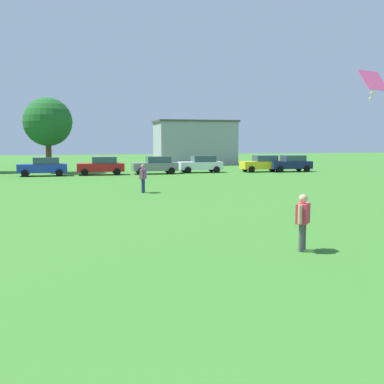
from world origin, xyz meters
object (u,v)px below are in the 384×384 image
object	(u,v)px
parked_car_blue_0	(44,167)
parked_car_gray_2	(156,165)
parked_car_yellow_4	(263,163)
parked_car_navy_5	(291,163)
bystander_near_trees	(143,176)
kite	(373,82)
adult_bystander	(303,217)
parked_car_red_1	(101,166)
tree_far_right	(48,122)
parked_car_white_3	(201,164)

from	to	relation	value
parked_car_blue_0	parked_car_gray_2	bearing A→B (deg)	-178.94
parked_car_gray_2	parked_car_yellow_4	bearing A→B (deg)	-178.27
parked_car_navy_5	parked_car_yellow_4	bearing A→B (deg)	-10.68
bystander_near_trees	parked_car_yellow_4	xyz separation A→B (m)	(14.80, 16.62, -0.18)
kite	parked_car_gray_2	xyz separation A→B (m)	(-3.34, 29.16, -4.58)
adult_bystander	bystander_near_trees	world-z (taller)	bystander_near_trees
parked_car_gray_2	parked_car_navy_5	distance (m)	14.02
parked_car_red_1	parked_car_navy_5	world-z (taller)	same
adult_bystander	bystander_near_trees	size ratio (longest dim) A/B	0.95
kite	tree_far_right	distance (m)	35.80
parked_car_red_1	tree_far_right	world-z (taller)	tree_far_right
parked_car_blue_0	parked_car_yellow_4	size ratio (longest dim) A/B	1.00
parked_car_gray_2	adult_bystander	bearing A→B (deg)	87.47
adult_bystander	parked_car_white_3	bearing A→B (deg)	30.23
parked_car_yellow_4	tree_far_right	bearing A→B (deg)	-10.01
bystander_near_trees	parked_car_navy_5	xyz separation A→B (m)	(17.65, 16.08, -0.18)
parked_car_yellow_4	parked_car_blue_0	bearing A→B (deg)	1.41
kite	parked_car_blue_0	distance (m)	32.34
parked_car_gray_2	tree_far_right	size ratio (longest dim) A/B	0.58
parked_car_blue_0	parked_car_red_1	size ratio (longest dim) A/B	1.00
kite	parked_car_blue_0	xyz separation A→B (m)	(-13.64, 28.96, -4.58)
parked_car_red_1	parked_car_gray_2	size ratio (longest dim) A/B	1.00
bystander_near_trees	kite	size ratio (longest dim) A/B	1.29
parked_car_blue_0	tree_far_right	bearing A→B (deg)	-94.16
tree_far_right	kite	bearing A→B (deg)	-68.13
bystander_near_trees	parked_car_yellow_4	size ratio (longest dim) A/B	0.41
kite	parked_car_blue_0	bearing A→B (deg)	115.22
parked_car_blue_0	parked_car_gray_2	world-z (taller)	same
parked_car_gray_2	parked_car_yellow_4	xyz separation A→B (m)	(11.16, 0.34, 0.00)
parked_car_red_1	tree_far_right	xyz separation A→B (m)	(-4.84, 4.14, 4.14)
adult_bystander	kite	world-z (taller)	kite
kite	bystander_near_trees	bearing A→B (deg)	118.47
parked_car_yellow_4	tree_far_right	xyz separation A→B (m)	(-21.15, 3.73, 4.14)
bystander_near_trees	kite	world-z (taller)	kite
parked_car_red_1	parked_car_blue_0	bearing A→B (deg)	1.33
adult_bystander	parked_car_navy_5	size ratio (longest dim) A/B	0.39
kite	tree_far_right	size ratio (longest dim) A/B	0.18
parked_car_blue_0	parked_car_navy_5	world-z (taller)	same
adult_bystander	parked_car_red_1	bearing A→B (deg)	47.00
parked_car_white_3	tree_far_right	distance (m)	15.63
parked_car_yellow_4	tree_far_right	size ratio (longest dim) A/B	0.58
bystander_near_trees	parked_car_red_1	xyz separation A→B (m)	(-1.51, 16.21, -0.18)
tree_far_right	bystander_near_trees	bearing A→B (deg)	-72.66
parked_car_red_1	parked_car_navy_5	size ratio (longest dim) A/B	1.00
parked_car_navy_5	parked_car_blue_0	bearing A→B (deg)	-0.03
kite	parked_car_yellow_4	distance (m)	30.85
parked_car_gray_2	parked_car_navy_5	world-z (taller)	same
parked_car_navy_5	parked_car_white_3	bearing A→B (deg)	-6.37
tree_far_right	parked_car_navy_5	bearing A→B (deg)	-10.09
parked_car_red_1	parked_car_yellow_4	distance (m)	16.31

